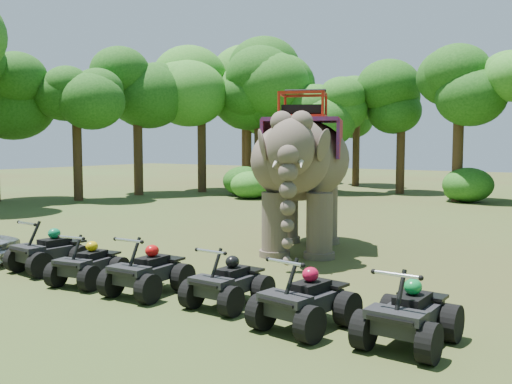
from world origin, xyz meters
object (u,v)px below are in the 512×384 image
Objects in this scene: atv_3 at (228,276)px; atv_0 at (49,245)px; elephant at (302,170)px; atv_2 at (147,264)px; atv_5 at (409,306)px; atv_1 at (88,258)px; atv_4 at (305,291)px.

atv_0 is at bearing -178.69° from atv_3.
elephant is 3.33× the size of atv_2.
atv_2 is at bearing 0.94° from atv_0.
elephant is 3.24× the size of atv_0.
atv_5 is (3.59, -0.20, 0.04)m from atv_3.
atv_5 is (8.99, -0.22, -0.01)m from atv_0.
atv_2 is (1.72, 0.09, 0.05)m from atv_1.
atv_0 is 1.09× the size of atv_3.
atv_0 is at bearing -174.88° from atv_4.
atv_0 is at bearing -179.78° from atv_5.
atv_3 is (1.63, -5.86, -1.75)m from elephant.
atv_4 is 1.74m from atv_5.
atv_4 reaches higher than atv_1.
atv_3 is (1.88, 0.23, -0.03)m from atv_2.
atv_3 is (5.41, -0.02, -0.05)m from atv_0.
elephant is at bearing 62.07° from atv_0.
atv_2 is 1.90m from atv_3.
atv_0 is 1.03× the size of atv_2.
elephant reaches higher than atv_3.
atv_0 is 3.53m from atv_2.
atv_2 is (-0.25, -6.09, -1.72)m from elephant.
atv_0 is 1.84m from atv_1.
elephant reaches higher than atv_1.
atv_3 is 3.59m from atv_5.
elephant is at bearing 132.31° from atv_5.
elephant is 3.30× the size of atv_5.
atv_4 reaches higher than atv_3.
atv_4 is 1.00× the size of atv_5.
atv_0 reaches higher than atv_1.
elephant is 6.33m from atv_3.
atv_2 is at bearing -6.30° from atv_1.
atv_4 is (1.86, -0.34, 0.04)m from atv_3.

